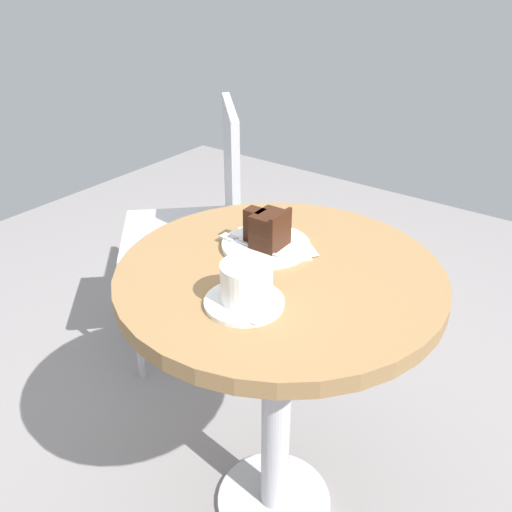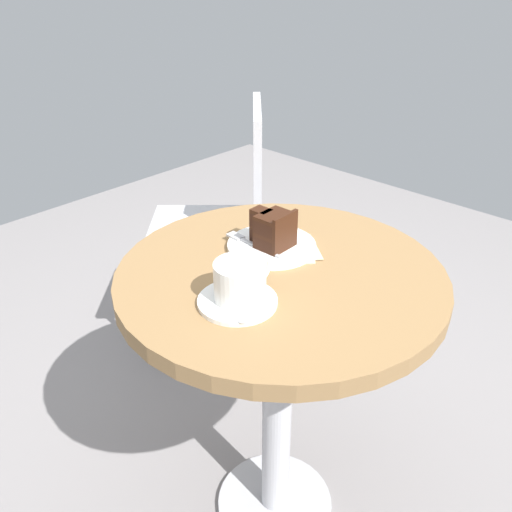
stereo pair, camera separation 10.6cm
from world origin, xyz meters
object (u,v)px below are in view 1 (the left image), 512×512
object	(u,v)px
saucer	(244,302)
cake_plate	(266,245)
cake_slice	(268,229)
cafe_chair	(205,214)
fork	(242,243)
coffee_cup	(247,281)
teaspoon	(262,312)
napkin	(281,247)

from	to	relation	value
saucer	cake_plate	bearing A→B (deg)	25.41
cake_slice	cafe_chair	xyz separation A→B (m)	(0.37, 0.51, -0.24)
fork	coffee_cup	bearing A→B (deg)	132.57
coffee_cup	cake_slice	bearing A→B (deg)	25.20
cake_plate	fork	bearing A→B (deg)	130.86
cake_plate	cafe_chair	xyz separation A→B (m)	(0.36, 0.51, -0.20)
coffee_cup	cake_plate	xyz separation A→B (m)	(0.19, 0.10, -0.04)
fork	cafe_chair	distance (m)	0.65
teaspoon	napkin	xyz separation A→B (m)	(0.23, 0.12, -0.01)
coffee_cup	cake_slice	size ratio (longest dim) A/B	1.41
fork	cafe_chair	size ratio (longest dim) A/B	0.18
coffee_cup	teaspoon	world-z (taller)	coffee_cup
napkin	cafe_chair	world-z (taller)	cafe_chair
saucer	fork	world-z (taller)	fork
saucer	cake_slice	xyz separation A→B (m)	(0.19, 0.09, 0.04)
saucer	napkin	distance (m)	0.23
fork	saucer	bearing A→B (deg)	130.98
teaspoon	fork	size ratio (longest dim) A/B	0.64
fork	cafe_chair	world-z (taller)	cafe_chair
teaspoon	cake_slice	world-z (taller)	cake_slice
cake_slice	cafe_chair	world-z (taller)	cafe_chair
teaspoon	cake_plate	distance (m)	0.26
coffee_cup	cake_plate	bearing A→B (deg)	26.55
teaspoon	fork	xyz separation A→B (m)	(0.18, 0.18, 0.00)
napkin	cake_plate	bearing A→B (deg)	123.75
napkin	teaspoon	bearing A→B (deg)	-152.96
cake_slice	coffee_cup	bearing A→B (deg)	-154.80
cake_slice	fork	world-z (taller)	cake_slice
coffee_cup	cake_plate	size ratio (longest dim) A/B	0.67
coffee_cup	saucer	bearing A→B (deg)	173.74
saucer	teaspoon	distance (m)	0.05
coffee_cup	cafe_chair	world-z (taller)	cafe_chair
saucer	napkin	size ratio (longest dim) A/B	0.81
saucer	napkin	world-z (taller)	saucer
saucer	cafe_chair	size ratio (longest dim) A/B	0.17
cake_plate	napkin	xyz separation A→B (m)	(0.02, -0.03, -0.00)
cake_plate	fork	distance (m)	0.05
teaspoon	napkin	distance (m)	0.26
cafe_chair	cake_slice	bearing A→B (deg)	10.99
saucer	cake_slice	bearing A→B (deg)	24.07
fork	cake_slice	bearing A→B (deg)	-145.91
cafe_chair	coffee_cup	bearing A→B (deg)	3.89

